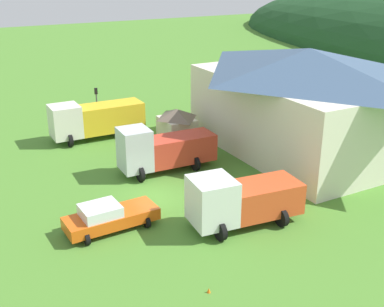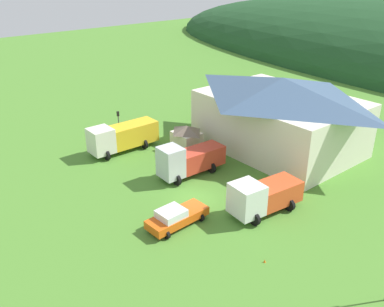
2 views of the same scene
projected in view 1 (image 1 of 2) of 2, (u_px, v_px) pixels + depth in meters
The scene contains 9 objects.
ground_plane at pixel (156, 199), 31.77m from camera, with size 200.00×200.00×0.00m, color #4C842D.
depot_building at pixel (306, 98), 39.01m from camera, with size 18.02×12.89×8.20m.
play_shed_cream at pixel (177, 126), 40.99m from camera, with size 3.23×2.70×3.03m.
heavy_rig_striped at pixel (95, 119), 42.19m from camera, with size 3.26×7.99×3.27m.
tow_truck_silver at pixel (162, 149), 35.41m from camera, with size 3.20×7.18×3.56m.
heavy_rig_white at pixel (239, 199), 28.05m from camera, with size 3.66×6.83×3.21m.
service_pickup_orange at pixel (109, 217), 27.83m from camera, with size 2.56×5.42×1.66m.
traffic_light_west at pixel (97, 104), 44.18m from camera, with size 0.20×0.32×3.89m.
traffic_cone_near_pickup at pixel (209, 292), 22.75m from camera, with size 0.36×0.36×0.48m, color orange.
Camera 1 is at (26.16, -11.61, 14.31)m, focal length 45.74 mm.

